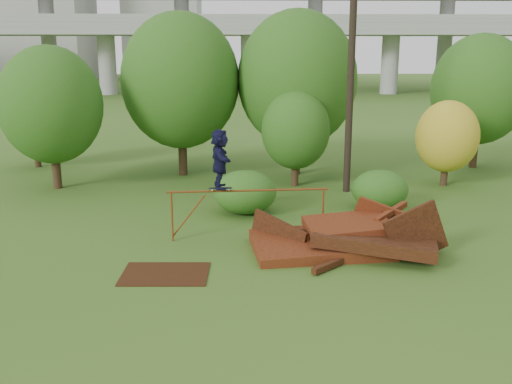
{
  "coord_description": "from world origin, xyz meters",
  "views": [
    {
      "loc": [
        -1.26,
        -14.26,
        5.7
      ],
      "look_at": [
        -0.8,
        2.0,
        1.6
      ],
      "focal_mm": 40.0,
      "sensor_mm": 36.0,
      "label": 1
    }
  ],
  "objects_px": {
    "skater": "(220,159)",
    "flat_plate": "(165,274)",
    "scrap_pile": "(345,240)",
    "utility_pole": "(351,74)"
  },
  "relations": [
    {
      "from": "scrap_pile",
      "to": "skater",
      "type": "relative_size",
      "value": 3.2
    },
    {
      "from": "skater",
      "to": "flat_plate",
      "type": "bearing_deg",
      "value": 147.76
    },
    {
      "from": "skater",
      "to": "flat_plate",
      "type": "distance_m",
      "value": 3.97
    },
    {
      "from": "scrap_pile",
      "to": "utility_pole",
      "type": "xyz_separation_m",
      "value": [
        1.35,
        7.11,
        4.4
      ]
    },
    {
      "from": "scrap_pile",
      "to": "utility_pole",
      "type": "height_order",
      "value": "utility_pole"
    },
    {
      "from": "skater",
      "to": "utility_pole",
      "type": "xyz_separation_m",
      "value": [
        4.96,
        5.95,
        2.22
      ]
    },
    {
      "from": "skater",
      "to": "flat_plate",
      "type": "xyz_separation_m",
      "value": [
        -1.37,
        -2.76,
        -2.51
      ]
    },
    {
      "from": "skater",
      "to": "flat_plate",
      "type": "relative_size",
      "value": 0.79
    },
    {
      "from": "scrap_pile",
      "to": "utility_pole",
      "type": "distance_m",
      "value": 8.47
    },
    {
      "from": "scrap_pile",
      "to": "flat_plate",
      "type": "bearing_deg",
      "value": -162.11
    }
  ]
}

